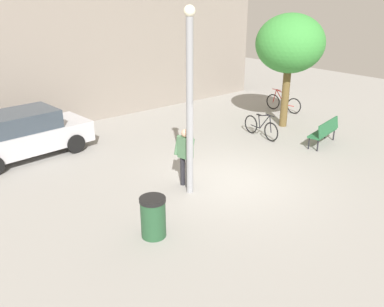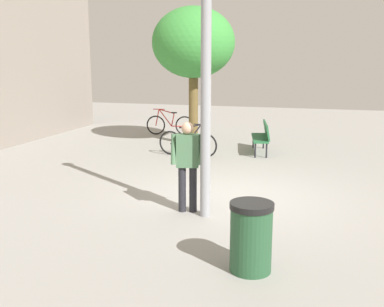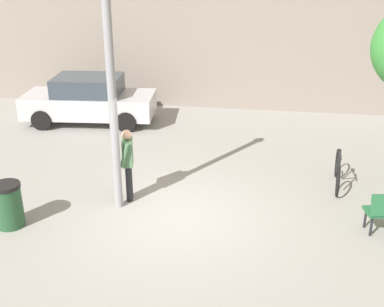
% 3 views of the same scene
% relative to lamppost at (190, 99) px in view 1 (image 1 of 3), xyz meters
% --- Properties ---
extents(ground_plane, '(36.00, 36.00, 0.00)m').
position_rel_lamppost_xyz_m(ground_plane, '(1.33, -0.24, -2.58)').
color(ground_plane, gray).
extents(building_facade, '(17.45, 2.00, 9.22)m').
position_rel_lamppost_xyz_m(building_facade, '(1.33, 8.66, 2.03)').
color(building_facade, gray).
rests_on(building_facade, ground_plane).
extents(lamppost, '(0.28, 0.28, 4.80)m').
position_rel_lamppost_xyz_m(lamppost, '(0.00, 0.00, 0.00)').
color(lamppost, gray).
rests_on(lamppost, ground_plane).
extents(person_by_lamppost, '(0.38, 0.63, 1.67)m').
position_rel_lamppost_xyz_m(person_by_lamppost, '(0.14, 0.37, -1.62)').
color(person_by_lamppost, '#232328').
rests_on(person_by_lamppost, ground_plane).
extents(park_bench, '(1.66, 0.77, 0.92)m').
position_rel_lamppost_xyz_m(park_bench, '(5.98, -0.19, -2.04)').
color(park_bench, '#236038').
rests_on(park_bench, ground_plane).
extents(plaza_tree, '(2.61, 2.61, 4.39)m').
position_rel_lamppost_xyz_m(plaza_tree, '(6.63, 2.16, 0.67)').
color(plaza_tree, brown).
rests_on(plaza_tree, ground_plane).
extents(bicycle_black, '(0.23, 1.81, 0.97)m').
position_rel_lamppost_xyz_m(bicycle_black, '(4.89, 1.81, -2.20)').
color(bicycle_black, black).
rests_on(bicycle_black, ground_plane).
extents(bicycle_red, '(0.28, 1.80, 0.97)m').
position_rel_lamppost_xyz_m(bicycle_red, '(8.36, 3.56, -2.20)').
color(bicycle_red, black).
rests_on(bicycle_red, ground_plane).
extents(parked_car_silver, '(4.34, 2.11, 1.55)m').
position_rel_lamppost_xyz_m(parked_car_silver, '(-2.60, 5.41, -1.81)').
color(parked_car_silver, '#B7B7BC').
rests_on(parked_car_silver, ground_plane).
extents(trash_bin, '(0.58, 0.58, 0.95)m').
position_rel_lamppost_xyz_m(trash_bin, '(-1.96, -1.14, -2.11)').
color(trash_bin, '#234C2D').
rests_on(trash_bin, ground_plane).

